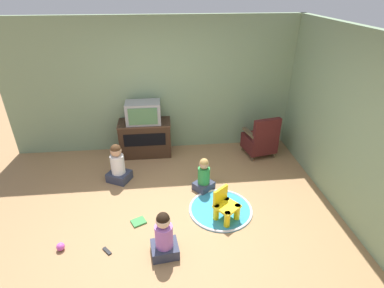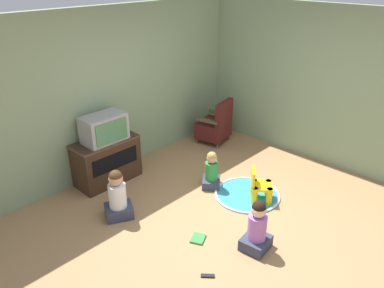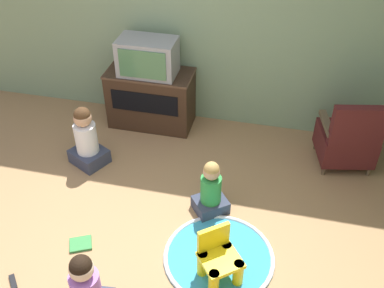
{
  "view_description": "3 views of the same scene",
  "coord_description": "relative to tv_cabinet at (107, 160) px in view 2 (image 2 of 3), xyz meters",
  "views": [
    {
      "loc": [
        -0.1,
        -3.18,
        3.03
      ],
      "look_at": [
        0.32,
        0.87,
        0.81
      ],
      "focal_mm": 28.0,
      "sensor_mm": 36.0,
      "label": 1
    },
    {
      "loc": [
        -3.2,
        -2.36,
        3.05
      ],
      "look_at": [
        0.12,
        0.81,
        0.84
      ],
      "focal_mm": 35.0,
      "sensor_mm": 36.0,
      "label": 2
    },
    {
      "loc": [
        1.03,
        -2.21,
        3.13
      ],
      "look_at": [
        0.31,
        0.85,
        0.71
      ],
      "focal_mm": 42.0,
      "sensor_mm": 36.0,
      "label": 3
    }
  ],
  "objects": [
    {
      "name": "play_mat",
      "position": [
        1.16,
        -1.81,
        -0.35
      ],
      "size": [
        0.96,
        0.96,
        0.04
      ],
      "color": "teal",
      "rests_on": "ground_plane"
    },
    {
      "name": "black_armchair",
      "position": [
        2.22,
        -0.28,
        -0.02
      ],
      "size": [
        0.64,
        0.62,
        0.84
      ],
      "rotation": [
        0.0,
        0.0,
        3.35
      ],
      "color": "brown",
      "rests_on": "ground_plane"
    },
    {
      "name": "yellow_kid_chair",
      "position": [
        1.18,
        -2.0,
        -0.16
      ],
      "size": [
        0.42,
        0.42,
        0.48
      ],
      "rotation": [
        0.0,
        0.0,
        0.67
      ],
      "color": "yellow",
      "rests_on": "ground_plane"
    },
    {
      "name": "child_watching_right",
      "position": [
        0.3,
        -2.55,
        -0.07
      ],
      "size": [
        0.37,
        0.33,
        0.66
      ],
      "rotation": [
        0.0,
        0.0,
        0.12
      ],
      "color": "#33384C",
      "rests_on": "ground_plane"
    },
    {
      "name": "wall_back",
      "position": [
        0.23,
        0.31,
        0.91
      ],
      "size": [
        5.54,
        0.12,
        2.54
      ],
      "color": "gray",
      "rests_on": "ground_plane"
    },
    {
      "name": "book",
      "position": [
        -0.06,
        -1.96,
        -0.34
      ],
      "size": [
        0.24,
        0.23,
        0.02
      ],
      "rotation": [
        0.0,
        0.0,
        0.45
      ],
      "color": "#337F3D",
      "rests_on": "ground_plane"
    },
    {
      "name": "ground_plane",
      "position": [
        0.47,
        -2.05,
        -0.36
      ],
      "size": [
        30.0,
        30.0,
        0.0
      ],
      "primitive_type": "plane",
      "color": "#9E754C"
    },
    {
      "name": "child_watching_left",
      "position": [
        -0.44,
        -0.87,
        -0.06
      ],
      "size": [
        0.46,
        0.44,
        0.7
      ],
      "rotation": [
        0.0,
        0.0,
        -0.48
      ],
      "color": "#33384C",
      "rests_on": "ground_plane"
    },
    {
      "name": "tv_cabinet",
      "position": [
        0.0,
        0.0,
        0.0
      ],
      "size": [
        0.99,
        0.48,
        0.69
      ],
      "color": "#382316",
      "rests_on": "ground_plane"
    },
    {
      "name": "wall_right",
      "position": [
        2.94,
        -2.34,
        0.91
      ],
      "size": [
        0.12,
        5.43,
        2.54
      ],
      "color": "gray",
      "rests_on": "ground_plane"
    },
    {
      "name": "television",
      "position": [
        0.0,
        -0.03,
        0.54
      ],
      "size": [
        0.64,
        0.39,
        0.41
      ],
      "color": "#939399",
      "rests_on": "tv_cabinet"
    },
    {
      "name": "child_watching_center",
      "position": [
        0.97,
        -1.27,
        -0.1
      ],
      "size": [
        0.39,
        0.39,
        0.58
      ],
      "rotation": [
        0.0,
        0.0,
        0.66
      ],
      "color": "#33384C",
      "rests_on": "ground_plane"
    },
    {
      "name": "remote_control",
      "position": [
        -0.43,
        -2.45,
        -0.35
      ],
      "size": [
        0.13,
        0.14,
        0.02
      ],
      "rotation": [
        0.0,
        0.0,
        2.29
      ],
      "color": "black",
      "rests_on": "ground_plane"
    }
  ]
}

